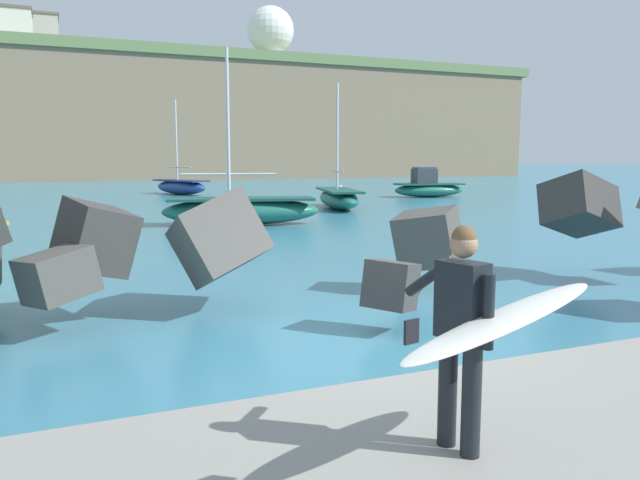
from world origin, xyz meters
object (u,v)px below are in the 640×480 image
Objects in this scene: surfer_with_board at (475,323)px; mooring_buoy_inner at (341,188)px; radar_dome at (271,35)px; station_building_annex at (32,39)px; station_building_central at (11,30)px; boat_near_centre at (181,186)px; boat_mid_centre at (428,187)px; boat_near_left at (339,198)px; boat_far_right at (241,210)px.

surfer_with_board reaches higher than mooring_buoy_inner.
surfer_with_board is 97.17m from radar_dome.
station_building_central is at bearing -101.63° from station_building_annex.
surfer_with_board is at bearing -85.68° from station_building_central.
boat_mid_centre is at bearing -33.61° from boat_near_centre.
boat_near_centre is (-4.92, 15.66, 0.03)m from boat_near_left.
boat_mid_centre is 0.71× the size of station_building_annex.
boat_near_left reaches higher than mooring_buoy_inner.
mooring_buoy_inner is 0.08× the size of station_building_central.
radar_dome is at bearing 13.08° from station_building_central.
station_building_annex reaches higher than boat_mid_centre.
mooring_buoy_inner is 55.69m from radar_dome.
boat_mid_centre is (9.34, 6.19, 0.09)m from boat_near_left.
surfer_with_board is at bearing -112.82° from boat_near_left.
radar_dome is at bearing 80.81° from boat_mid_centre.
boat_near_left is at bearing 67.18° from surfer_with_board.
boat_mid_centre is at bearing -63.02° from station_building_central.
boat_mid_centre is (14.26, -9.48, 0.06)m from boat_near_centre.
boat_mid_centre is 68.36m from station_building_annex.
mooring_buoy_inner is at bearing -1.69° from boat_near_centre.
station_building_central is 0.78× the size of station_building_annex.
station_building_central reaches higher than boat_near_centre.
radar_dome reaches higher than boat_near_centre.
boat_near_centre is 21.42m from boat_far_right.
boat_far_right is (-16.07, -11.87, -0.06)m from boat_mid_centre.
surfer_with_board is at bearing -113.85° from mooring_buoy_inner.
station_building_annex is (-14.53, 67.68, 18.05)m from boat_near_left.
radar_dome is (11.64, 50.24, 21.01)m from mooring_buoy_inner.
station_building_annex reaches higher than surfer_with_board.
station_building_central reaches higher than mooring_buoy_inner.
mooring_buoy_inner is 0.04× the size of radar_dome.
radar_dome reaches higher than mooring_buoy_inner.
boat_near_centre is 1.21× the size of station_building_central.
boat_near_centre is 1.32× the size of boat_mid_centre.
surfer_with_board is at bearing -87.49° from station_building_annex.
surfer_with_board is 84.03m from station_building_central.
boat_near_left is 62.09m from station_building_central.
radar_dome reaches higher than station_building_central.
surfer_with_board is 0.21× the size of radar_dome.
mooring_buoy_inner is 0.06× the size of station_building_annex.
boat_near_centre is (5.55, 40.55, -0.71)m from surfer_with_board.
boat_near_left reaches higher than boat_mid_centre.
boat_near_left is 71.53m from station_building_annex.
radar_dome is (9.60, 59.36, 20.60)m from boat_mid_centre.
boat_near_left is 8.81m from boat_far_right.
mooring_buoy_inner is at bearing -60.27° from station_building_central.
boat_far_right is at bearing -109.82° from radar_dome.
boat_near_left is at bearing -77.88° from station_building_annex.
station_building_annex is (-4.06, 92.56, 17.31)m from surfer_with_board.
station_building_annex is at bearing 96.07° from boat_far_right.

